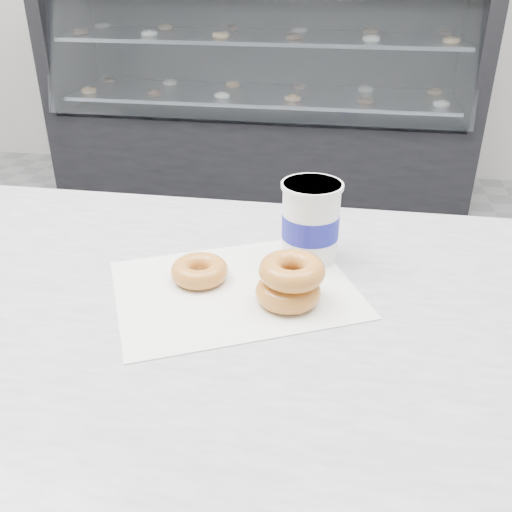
{
  "coord_description": "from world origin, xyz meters",
  "views": [
    {
      "loc": [
        0.52,
        -1.24,
        1.34
      ],
      "look_at": [
        0.4,
        -0.5,
        0.93
      ],
      "focal_mm": 40.0,
      "sensor_mm": 36.0,
      "label": 1
    }
  ],
  "objects": [
    {
      "name": "ground",
      "position": [
        0.0,
        0.0,
        0.0
      ],
      "size": [
        5.0,
        5.0,
        0.0
      ],
      "primitive_type": "plane",
      "color": "gray",
      "rests_on": "ground"
    },
    {
      "name": "counter",
      "position": [
        0.0,
        -0.6,
        0.45
      ],
      "size": [
        3.06,
        0.76,
        0.9
      ],
      "color": "#333335",
      "rests_on": "ground"
    },
    {
      "name": "display_case",
      "position": [
        0.0,
        2.12,
        0.49
      ],
      "size": [
        2.4,
        0.74,
        1.25
      ],
      "color": "black",
      "rests_on": "ground"
    },
    {
      "name": "wax_paper",
      "position": [
        0.38,
        -0.55,
        0.9
      ],
      "size": [
        0.42,
        0.38,
        0.0
      ],
      "primitive_type": "cube",
      "rotation": [
        0.0,
        0.0,
        0.45
      ],
      "color": "white",
      "rests_on": "counter"
    },
    {
      "name": "donut_single",
      "position": [
        0.32,
        -0.53,
        0.92
      ],
      "size": [
        0.11,
        0.11,
        0.03
      ],
      "primitive_type": "torus",
      "rotation": [
        0.0,
        0.0,
        -0.36
      ],
      "color": "gold",
      "rests_on": "wax_paper"
    },
    {
      "name": "donut_stack",
      "position": [
        0.46,
        -0.57,
        0.93
      ],
      "size": [
        0.13,
        0.13,
        0.06
      ],
      "color": "gold",
      "rests_on": "wax_paper"
    },
    {
      "name": "coffee_cup",
      "position": [
        0.48,
        -0.43,
        0.97
      ],
      "size": [
        0.11,
        0.11,
        0.13
      ],
      "rotation": [
        0.0,
        0.0,
        -0.35
      ],
      "color": "white",
      "rests_on": "counter"
    }
  ]
}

